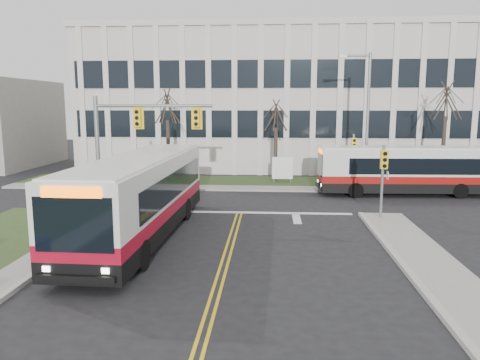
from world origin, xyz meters
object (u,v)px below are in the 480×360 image
object	(u,v)px
directory_sign	(282,168)
bus_cross	(409,171)
streetlight	(365,113)
bus_main	(141,198)

from	to	relation	value
directory_sign	bus_cross	xyz separation A→B (m)	(8.03, -3.50, 0.35)
streetlight	bus_cross	world-z (taller)	streetlight
bus_main	bus_cross	bearing A→B (deg)	38.11
directory_sign	bus_main	size ratio (longest dim) A/B	0.15
streetlight	bus_main	bearing A→B (deg)	-132.87
bus_main	bus_cross	size ratio (longest dim) A/B	1.15
bus_cross	directory_sign	bearing A→B (deg)	-115.22
directory_sign	bus_cross	size ratio (longest dim) A/B	0.18
directory_sign	bus_cross	distance (m)	8.77
bus_main	bus_cross	xyz separation A→B (m)	(14.52, 10.75, -0.22)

